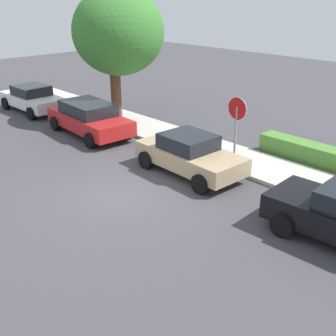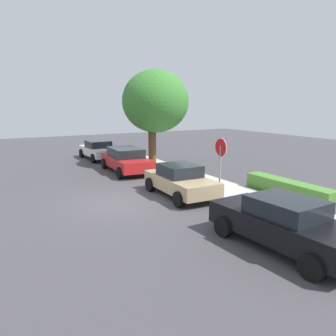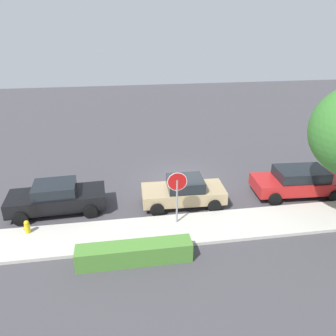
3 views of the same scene
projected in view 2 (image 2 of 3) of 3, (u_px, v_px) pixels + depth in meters
The scene contains 9 objects.
ground_plane at pixel (121, 203), 13.47m from camera, with size 60.00×60.00×0.00m, color #423F44.
sidewalk_curb at pixel (215, 187), 15.79m from camera, with size 32.00×2.21×0.14m, color beige.
stop_sign at pixel (220, 156), 14.39m from camera, with size 0.84×0.08×2.54m.
parked_car_tan at pixel (180, 180), 14.33m from camera, with size 4.02×2.04×1.39m.
parked_car_black at pixel (284, 223), 9.11m from camera, with size 4.48×2.14×1.46m.
parked_car_red at pixel (126, 159), 19.39m from camera, with size 4.62×2.24×1.44m.
parked_car_white at pixel (99, 150), 23.94m from camera, with size 4.17×2.02×1.35m.
street_tree_near_corner at pixel (155, 102), 20.68m from camera, with size 4.22×4.22×6.12m.
front_yard_hedge at pixel (288, 190), 14.01m from camera, with size 4.27×0.76×0.76m.
Camera 2 is at (12.21, -4.71, 4.00)m, focal length 35.00 mm.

